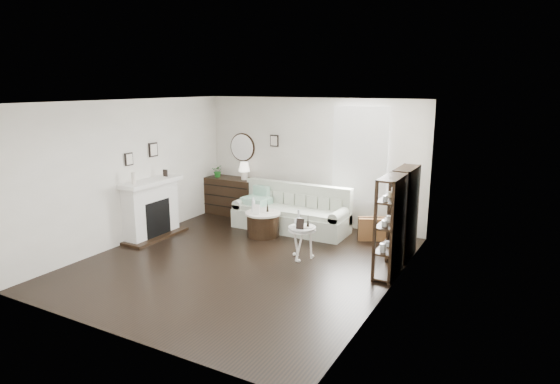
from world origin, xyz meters
The scene contains 18 objects.
room centered at (0.73, 2.70, 1.60)m, with size 5.50×5.50×5.50m.
fireplace centered at (-2.32, 0.30, 0.54)m, with size 0.50×1.40×1.84m.
shelf_unit_far centered at (2.33, 1.55, 0.80)m, with size 0.30×0.80×1.60m.
shelf_unit_near centered at (2.33, 0.65, 0.80)m, with size 0.30×0.80×1.60m.
sofa centered at (-0.12, 2.07, 0.31)m, with size 2.41×0.84×0.94m.
quilt centered at (-0.91, 1.95, 0.55)m, with size 0.55×0.45×0.14m, color #299773.
suitcase centered at (1.63, 2.24, 0.22)m, with size 0.67×0.22×0.44m, color brown.
dresser centered at (-1.92, 2.47, 0.43)m, with size 1.29×0.55×0.86m.
table_lamp centered at (-1.54, 2.47, 1.06)m, with size 0.25×0.25×0.40m, color white, non-canonical shape.
potted_plant centered at (-2.24, 2.42, 1.00)m, with size 0.26×0.23×0.29m, color #1C621E.
drum_table centered at (-0.42, 1.40, 0.25)m, with size 0.70×0.70×0.49m.
pedestal_table centered at (0.82, 0.62, 0.53)m, with size 0.48×0.48×0.58m.
eiffel_drum centered at (-0.34, 1.45, 0.59)m, with size 0.12×0.12×0.21m, color black, non-canonical shape.
bottle_drum centered at (-0.60, 1.32, 0.64)m, with size 0.07×0.07×0.31m, color silver.
card_frame_drum centered at (-0.47, 1.22, 0.58)m, with size 0.14×0.01×0.19m, color white.
eiffel_ped centered at (0.92, 0.65, 0.68)m, with size 0.11×0.11×0.19m, color black, non-canonical shape.
flask_ped centered at (0.74, 0.64, 0.73)m, with size 0.16×0.16×0.29m, color silver, non-canonical shape.
card_frame_ped centered at (0.84, 0.50, 0.67)m, with size 0.13×0.01×0.18m, color black.
Camera 1 is at (4.17, -6.30, 2.95)m, focal length 30.00 mm.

